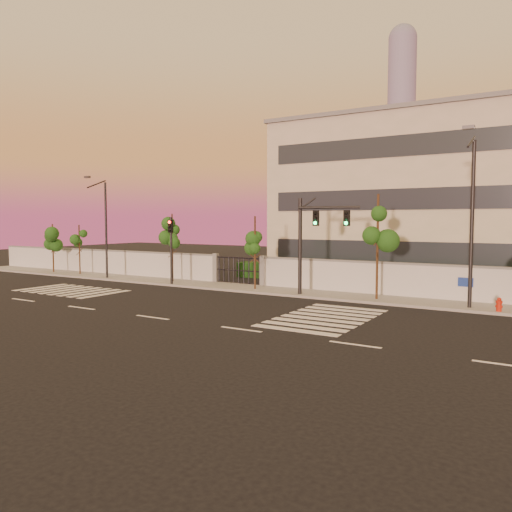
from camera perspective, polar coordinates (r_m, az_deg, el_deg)
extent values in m
plane|color=black|center=(24.23, -11.73, -6.90)|extent=(120.00, 120.00, 0.00)
cube|color=gray|center=(32.58, 0.99, -3.88)|extent=(60.00, 3.00, 0.15)
cube|color=silver|center=(44.90, -17.65, -0.70)|extent=(25.00, 0.30, 2.00)
cube|color=slate|center=(44.82, -17.68, 0.65)|extent=(25.00, 0.36, 0.12)
cube|color=slate|center=(36.43, -4.62, -1.43)|extent=(0.35, 0.35, 2.20)
cube|color=slate|center=(34.24, 0.81, -1.76)|extent=(0.35, 0.35, 2.20)
cube|color=black|center=(32.89, 18.33, -2.56)|extent=(20.00, 2.00, 1.80)
cube|color=black|center=(45.52, -14.03, -0.95)|extent=(12.00, 1.80, 1.40)
cube|color=black|center=(39.60, 1.99, -1.70)|extent=(6.00, 1.50, 1.20)
cube|color=#B7B39B|center=(40.06, 20.91, 5.83)|extent=(24.00, 12.00, 12.00)
cube|color=#262D38|center=(34.19, 18.94, 0.36)|extent=(22.00, 0.08, 1.40)
cube|color=#262D38|center=(34.16, 19.08, 6.23)|extent=(22.00, 0.08, 1.40)
cube|color=#262D38|center=(34.48, 19.22, 12.05)|extent=(22.00, 0.08, 1.40)
cube|color=slate|center=(40.73, 21.14, 14.44)|extent=(24.40, 12.40, 0.30)
cylinder|color=slate|center=(312.37, 16.22, 13.17)|extent=(16.00, 16.00, 110.00)
sphere|color=slate|center=(325.80, 16.43, 22.76)|extent=(16.00, 16.00, 16.00)
cube|color=silver|center=(37.33, -23.36, -3.30)|extent=(0.50, 4.00, 0.02)
cube|color=silver|center=(36.61, -22.54, -3.41)|extent=(0.50, 4.00, 0.02)
cube|color=silver|center=(35.89, -21.69, -3.53)|extent=(0.50, 4.00, 0.02)
cube|color=silver|center=(35.18, -20.81, -3.66)|extent=(0.50, 4.00, 0.02)
cube|color=silver|center=(34.48, -19.88, -3.79)|extent=(0.50, 4.00, 0.02)
cube|color=silver|center=(33.79, -18.92, -3.92)|extent=(0.50, 4.00, 0.02)
cube|color=silver|center=(33.10, -17.92, -4.06)|extent=(0.50, 4.00, 0.02)
cube|color=silver|center=(32.43, -16.88, -4.20)|extent=(0.50, 4.00, 0.02)
cube|color=silver|center=(21.07, 4.43, -8.45)|extent=(4.00, 0.50, 0.02)
cube|color=silver|center=(21.86, 5.51, -8.00)|extent=(4.00, 0.50, 0.02)
cube|color=silver|center=(22.66, 6.51, -7.58)|extent=(4.00, 0.50, 0.02)
cube|color=silver|center=(23.46, 7.44, -7.18)|extent=(4.00, 0.50, 0.02)
cube|color=silver|center=(24.27, 8.30, -6.81)|extent=(4.00, 0.50, 0.02)
cube|color=silver|center=(25.09, 9.11, -6.46)|extent=(4.00, 0.50, 0.02)
cube|color=silver|center=(25.91, 9.87, -6.14)|extent=(4.00, 0.50, 0.02)
cube|color=silver|center=(26.74, 10.58, -5.83)|extent=(4.00, 0.50, 0.02)
cube|color=silver|center=(31.82, -25.06, -4.57)|extent=(2.00, 0.15, 0.01)
cube|color=silver|center=(27.84, -19.32, -5.61)|extent=(2.00, 0.15, 0.01)
cube|color=silver|center=(24.23, -11.73, -6.88)|extent=(2.00, 0.15, 0.01)
cube|color=silver|center=(21.20, -1.69, -8.37)|extent=(2.00, 0.15, 0.01)
cube|color=silver|center=(19.02, 11.25, -9.89)|extent=(2.00, 0.15, 0.01)
cube|color=silver|center=(18.00, 26.67, -11.05)|extent=(2.00, 0.15, 0.01)
cylinder|color=#382314|center=(46.42, -22.19, 0.76)|extent=(0.12, 0.12, 4.29)
sphere|color=#1D4D16|center=(46.37, -22.23, 2.34)|extent=(1.12, 1.12, 1.12)
sphere|color=#1D4D16|center=(46.23, -21.74, 1.55)|extent=(0.85, 0.85, 0.85)
sphere|color=#1D4D16|center=(46.54, -22.59, 1.81)|extent=(0.81, 0.81, 0.81)
cylinder|color=#382314|center=(43.95, -19.52, 0.62)|extent=(0.11, 0.11, 4.24)
sphere|color=#1D4D16|center=(43.90, -19.56, 2.28)|extent=(1.01, 1.01, 1.01)
sphere|color=#1D4D16|center=(43.79, -19.09, 1.45)|extent=(0.77, 0.77, 0.77)
sphere|color=#1D4D16|center=(44.04, -19.91, 1.72)|extent=(0.74, 0.74, 0.74)
cylinder|color=#382314|center=(37.01, -9.53, 0.85)|extent=(0.11, 0.11, 5.08)
sphere|color=#1D4D16|center=(36.96, -9.56, 3.21)|extent=(0.99, 0.99, 0.99)
sphere|color=#1D4D16|center=(36.91, -8.99, 2.03)|extent=(0.76, 0.76, 0.76)
sphere|color=#1D4D16|center=(37.05, -10.01, 2.42)|extent=(0.72, 0.72, 0.72)
cylinder|color=#382314|center=(32.27, -0.12, 0.26)|extent=(0.12, 0.12, 4.87)
sphere|color=#1D4D16|center=(32.21, -0.12, 2.86)|extent=(1.08, 1.08, 1.08)
sphere|color=#1D4D16|center=(32.23, 0.59, 1.56)|extent=(0.82, 0.82, 0.82)
sphere|color=#1D4D16|center=(32.25, -0.70, 1.99)|extent=(0.78, 0.78, 0.78)
cylinder|color=#382314|center=(28.84, 13.70, 0.88)|extent=(0.13, 0.13, 6.06)
sphere|color=#1D4D16|center=(28.80, 13.76, 4.50)|extent=(1.23, 1.23, 1.23)
sphere|color=#1D4D16|center=(28.90, 14.61, 2.68)|extent=(0.94, 0.94, 0.94)
sphere|color=#1D4D16|center=(28.74, 13.01, 3.30)|extent=(0.89, 0.89, 0.89)
cylinder|color=black|center=(30.04, 5.06, 0.96)|extent=(0.23, 0.23, 5.91)
cylinder|color=black|center=(29.25, 8.28, 5.52)|extent=(3.59, 0.80, 0.15)
cube|color=black|center=(29.51, 6.87, 4.31)|extent=(0.33, 0.17, 0.86)
sphere|color=#0CF259|center=(29.41, 6.77, 3.79)|extent=(0.19, 0.19, 0.19)
cube|color=black|center=(28.77, 10.33, 4.28)|extent=(0.33, 0.17, 0.86)
sphere|color=#0CF259|center=(28.67, 10.25, 3.75)|extent=(0.19, 0.19, 0.19)
cylinder|color=black|center=(35.26, -9.66, 0.50)|extent=(0.17, 0.17, 4.84)
cube|color=black|center=(35.16, -9.74, 3.38)|extent=(0.38, 0.19, 0.97)
sphere|color=red|center=(35.07, -9.87, 3.87)|extent=(0.22, 0.22, 0.22)
cylinder|color=black|center=(40.33, -16.75, 2.73)|extent=(0.17, 0.17, 7.52)
cylinder|color=black|center=(39.85, -17.77, 7.83)|extent=(0.09, 1.80, 0.73)
cube|color=#3F3F44|center=(39.34, -18.73, 8.55)|extent=(0.47, 0.23, 0.14)
cylinder|color=black|center=(27.49, 23.44, 3.15)|extent=(0.19, 0.19, 8.59)
cylinder|color=black|center=(26.80, 23.40, 11.89)|extent=(0.11, 2.05, 0.84)
cube|color=#3F3F44|center=(25.94, 23.13, 13.37)|extent=(0.54, 0.27, 0.16)
cylinder|color=red|center=(27.18, 26.01, -5.44)|extent=(0.25, 0.25, 0.56)
cylinder|color=red|center=(27.13, 26.03, -4.74)|extent=(0.31, 0.31, 0.11)
sphere|color=red|center=(27.12, 26.04, -4.48)|extent=(0.20, 0.20, 0.20)
cylinder|color=red|center=(27.17, 26.02, -5.21)|extent=(0.33, 0.17, 0.11)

